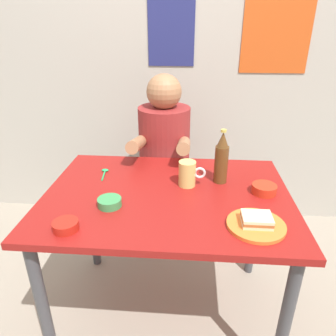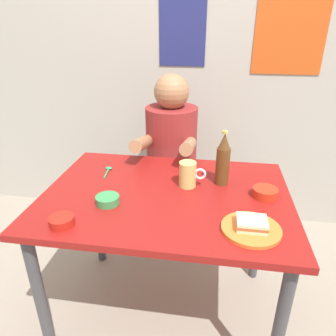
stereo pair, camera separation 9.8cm
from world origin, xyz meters
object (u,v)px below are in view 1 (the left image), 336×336
(sandwich, at_px, (257,220))
(plate_orange, at_px, (256,225))
(stool, at_px, (165,197))
(beer_bottle, at_px, (221,159))
(sauce_bowl_chili, at_px, (264,188))
(dining_table, at_px, (167,210))
(beer_mug, at_px, (188,174))
(person_seated, at_px, (164,140))

(sandwich, bearing_deg, plate_orange, 0.00)
(stool, relative_size, beer_bottle, 1.72)
(plate_orange, distance_m, sandwich, 0.02)
(sauce_bowl_chili, bearing_deg, dining_table, -175.59)
(dining_table, distance_m, stool, 0.70)
(dining_table, xyz_separation_m, plate_orange, (0.35, -0.23, 0.10))
(sauce_bowl_chili, bearing_deg, plate_orange, -106.95)
(stool, height_order, beer_mug, beer_mug)
(stool, distance_m, person_seated, 0.42)
(plate_orange, bearing_deg, beer_bottle, 106.75)
(sandwich, bearing_deg, stool, 116.10)
(dining_table, relative_size, stool, 2.44)
(dining_table, height_order, plate_orange, plate_orange)
(beer_bottle, bearing_deg, sauce_bowl_chili, -27.09)
(person_seated, relative_size, plate_orange, 3.27)
(plate_orange, xyz_separation_m, beer_mug, (-0.26, 0.31, 0.05))
(beer_mug, bearing_deg, stool, 106.04)
(sandwich, height_order, beer_bottle, beer_bottle)
(stool, distance_m, sauce_bowl_chili, 0.88)
(plate_orange, xyz_separation_m, sandwich, (-0.00, 0.00, 0.02))
(beer_mug, bearing_deg, sauce_bowl_chili, -7.79)
(beer_mug, relative_size, sauce_bowl_chili, 1.15)
(person_seated, height_order, plate_orange, person_seated)
(stool, height_order, sandwich, sandwich)
(dining_table, xyz_separation_m, beer_mug, (0.09, 0.08, 0.15))
(dining_table, relative_size, person_seated, 1.53)
(plate_orange, relative_size, beer_mug, 1.75)
(sauce_bowl_chili, bearing_deg, beer_mug, 172.21)
(dining_table, bearing_deg, sauce_bowl_chili, 4.41)
(beer_bottle, bearing_deg, dining_table, -151.97)
(dining_table, height_order, beer_mug, beer_mug)
(sandwich, xyz_separation_m, beer_bottle, (-0.11, 0.36, 0.09))
(stool, relative_size, person_seated, 0.63)
(dining_table, relative_size, beer_bottle, 4.20)
(dining_table, height_order, person_seated, person_seated)
(plate_orange, height_order, sauce_bowl_chili, sauce_bowl_chili)
(dining_table, bearing_deg, sandwich, -33.14)
(stool, bearing_deg, beer_mug, -73.96)
(plate_orange, bearing_deg, stool, 116.10)
(dining_table, relative_size, sandwich, 10.00)
(beer_bottle, bearing_deg, person_seated, 122.64)
(stool, distance_m, beer_bottle, 0.78)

